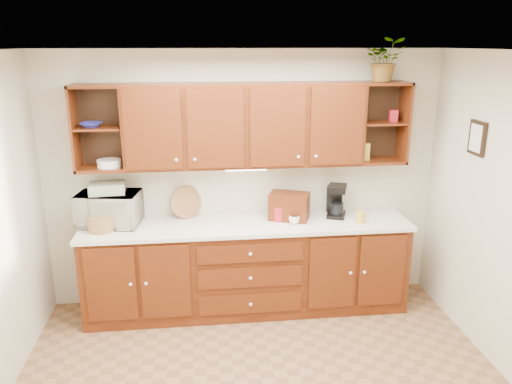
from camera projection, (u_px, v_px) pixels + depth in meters
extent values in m
plane|color=white|center=(268.00, 51.00, 3.07)|extent=(4.00, 4.00, 0.00)
plane|color=beige|center=(244.00, 180.00, 5.11)|extent=(4.00, 0.00, 4.00)
cube|color=#381306|center=(247.00, 268.00, 5.07)|extent=(3.20, 0.60, 0.90)
cube|color=silver|center=(247.00, 225.00, 4.93)|extent=(3.24, 0.64, 0.04)
cube|color=#381306|center=(245.00, 125.00, 4.79)|extent=(2.30, 0.33, 0.80)
cube|color=black|center=(101.00, 125.00, 4.78)|extent=(0.45, 0.02, 0.80)
cube|color=black|center=(378.00, 120.00, 5.08)|extent=(0.45, 0.02, 0.80)
cube|color=#381306|center=(98.00, 128.00, 4.64)|extent=(0.43, 0.30, 0.02)
cube|color=#381306|center=(383.00, 123.00, 4.94)|extent=(0.43, 0.30, 0.02)
cube|color=#381306|center=(386.00, 83.00, 4.83)|extent=(0.45, 0.33, 0.03)
cube|color=white|center=(246.00, 169.00, 4.86)|extent=(0.40, 0.05, 0.02)
cube|color=black|center=(477.00, 138.00, 4.36)|extent=(0.03, 0.24, 0.30)
cylinder|color=olive|center=(102.00, 223.00, 4.71)|extent=(0.31, 0.31, 0.15)
imported|color=beige|center=(109.00, 209.00, 4.85)|extent=(0.64, 0.48, 0.32)
cube|color=#CBCF61|center=(107.00, 188.00, 4.79)|extent=(0.35, 0.27, 0.10)
cylinder|color=black|center=(134.00, 206.00, 4.93)|extent=(0.09, 0.09, 0.32)
cylinder|color=olive|center=(187.00, 216.00, 5.09)|extent=(0.34, 0.21, 0.33)
cube|color=#381306|center=(289.00, 206.00, 5.01)|extent=(0.45, 0.36, 0.27)
cylinder|color=#381306|center=(295.00, 207.00, 4.94)|extent=(0.02, 0.02, 0.29)
cylinder|color=#381306|center=(295.00, 220.00, 4.98)|extent=(0.12, 0.12, 0.02)
imported|color=white|center=(302.00, 216.00, 5.00)|extent=(0.13, 0.13, 0.08)
imported|color=white|center=(289.00, 215.00, 5.02)|extent=(0.13, 0.13, 0.08)
imported|color=white|center=(294.00, 220.00, 4.90)|extent=(0.13, 0.13, 0.08)
cylinder|color=#AF1922|center=(279.00, 214.00, 4.97)|extent=(0.13, 0.13, 0.15)
cylinder|color=white|center=(279.00, 211.00, 4.97)|extent=(0.09, 0.09, 0.20)
cylinder|color=gold|center=(361.00, 217.00, 4.93)|extent=(0.09, 0.09, 0.12)
cube|color=black|center=(336.00, 215.00, 5.11)|extent=(0.25, 0.28, 0.04)
cube|color=black|center=(334.00, 199.00, 5.16)|extent=(0.17, 0.11, 0.28)
cube|color=black|center=(337.00, 188.00, 5.03)|extent=(0.25, 0.28, 0.06)
cylinder|color=black|center=(337.00, 209.00, 5.08)|extent=(0.17, 0.17, 0.12)
imported|color=navy|center=(91.00, 125.00, 4.60)|extent=(0.24, 0.24, 0.05)
cylinder|color=white|center=(109.00, 163.00, 4.72)|extent=(0.27, 0.27, 0.07)
cube|color=gold|center=(364.00, 152.00, 4.98)|extent=(0.10, 0.08, 0.17)
cube|color=#AF1922|center=(393.00, 116.00, 4.93)|extent=(0.08, 0.08, 0.11)
imported|color=#999999|center=(385.00, 60.00, 4.72)|extent=(0.43, 0.39, 0.41)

